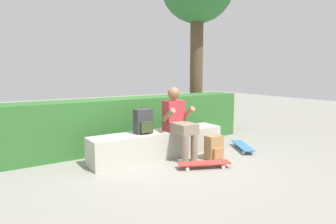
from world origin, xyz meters
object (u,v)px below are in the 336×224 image
(bench_main, at_px, (159,144))
(skateboard_beside_bench, at_px, (243,146))
(backpack_on_bench, at_px, (143,122))
(skateboard_near_person, at_px, (204,163))
(person_skater, at_px, (179,120))
(backpack_on_ground, at_px, (214,148))

(bench_main, distance_m, skateboard_beside_bench, 1.64)
(bench_main, bearing_deg, backpack_on_bench, -178.19)
(skateboard_near_person, bearing_deg, skateboard_beside_bench, 17.85)
(skateboard_near_person, bearing_deg, backpack_on_bench, 122.90)
(bench_main, xyz_separation_m, person_skater, (0.26, -0.22, 0.42))
(backpack_on_ground, bearing_deg, backpack_on_bench, 149.00)
(backpack_on_ground, bearing_deg, person_skater, 138.38)
(backpack_on_bench, bearing_deg, skateboard_near_person, -57.10)
(person_skater, height_order, skateboard_near_person, person_skater)
(bench_main, bearing_deg, skateboard_beside_bench, -16.91)
(skateboard_beside_bench, height_order, backpack_on_ground, backpack_on_ground)
(person_skater, relative_size, backpack_on_ground, 3.01)
(person_skater, xyz_separation_m, backpack_on_ground, (0.45, -0.40, -0.46))
(skateboard_near_person, distance_m, skateboard_beside_bench, 1.35)
(skateboard_beside_bench, bearing_deg, backpack_on_ground, -170.38)
(bench_main, height_order, skateboard_near_person, bench_main)
(bench_main, height_order, skateboard_beside_bench, bench_main)
(person_skater, bearing_deg, skateboard_beside_bench, -11.23)
(person_skater, bearing_deg, bench_main, 140.54)
(bench_main, relative_size, person_skater, 2.02)
(skateboard_near_person, height_order, backpack_on_ground, backpack_on_ground)
(bench_main, distance_m, person_skater, 0.54)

